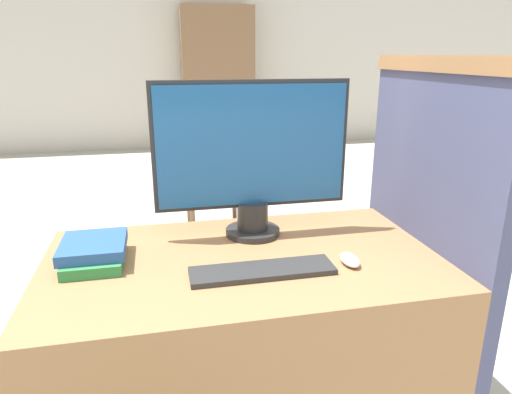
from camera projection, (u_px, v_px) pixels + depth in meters
wall_back at (169, 50)px, 6.50m from camera, size 12.00×0.06×2.80m
desk at (244, 361)px, 1.51m from camera, size 1.20×0.70×0.75m
carrel_divider at (422, 258)px, 1.55m from camera, size 0.07×0.72×1.34m
monitor at (252, 158)px, 1.50m from camera, size 0.65×0.19×0.52m
keyboard at (262, 271)px, 1.29m from camera, size 0.41×0.11×0.02m
mouse at (350, 260)px, 1.35m from camera, size 0.05×0.09×0.03m
book_stack at (94, 252)px, 1.35m from camera, size 0.19×0.22×0.07m
far_chair at (212, 167)px, 3.60m from camera, size 0.44×0.44×0.91m
bookshelf_far at (218, 80)px, 6.53m from camera, size 1.02×0.32×1.99m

